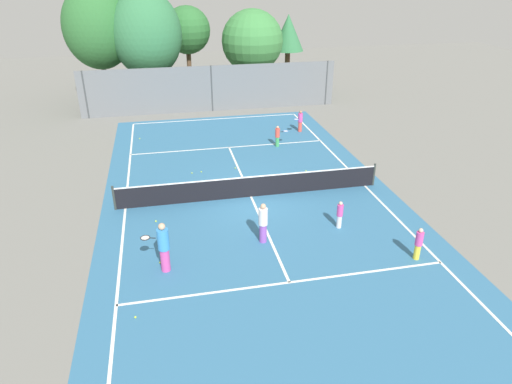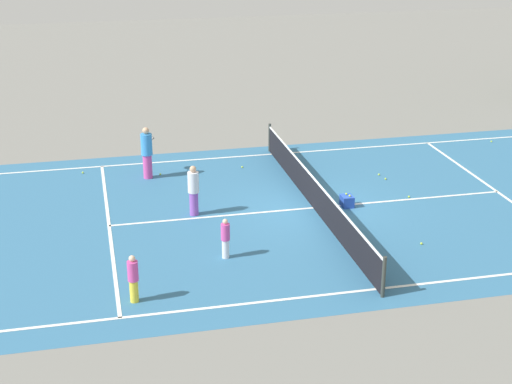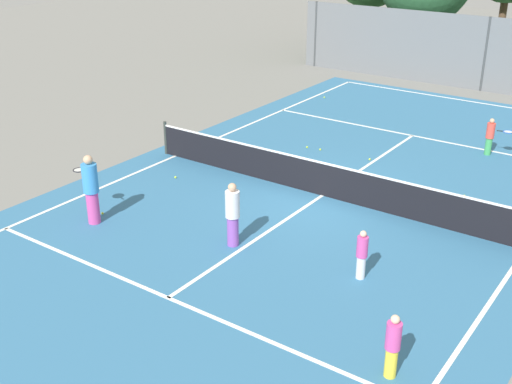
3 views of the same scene
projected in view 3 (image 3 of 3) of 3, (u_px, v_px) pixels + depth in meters
name	position (u px, v px, depth m)	size (l,w,h in m)	color
ground_plane	(322.00, 196.00, 18.17)	(80.00, 80.00, 0.00)	slate
court_surface	(322.00, 195.00, 18.17)	(13.00, 25.00, 0.01)	teal
tennis_net	(323.00, 179.00, 17.97)	(11.90, 0.10, 1.10)	#333833
perimeter_fence	(485.00, 55.00, 28.00)	(18.00, 0.12, 3.20)	slate
player_0	(491.00, 136.00, 20.94)	(0.85, 0.44, 1.23)	#3FA559
player_1	(91.00, 189.00, 16.24)	(0.97, 0.56, 1.84)	#D14799
player_2	(233.00, 214.00, 15.18)	(0.34, 0.34, 1.61)	purple
player_3	(393.00, 346.00, 10.91)	(0.27, 0.27, 1.24)	yellow
player_5	(362.00, 254.00, 13.89)	(0.25, 0.25, 1.15)	silver
ball_crate	(344.00, 178.00, 18.85)	(0.45, 0.36, 0.43)	blue
tennis_ball_1	(324.00, 97.00, 27.51)	(0.07, 0.07, 0.07)	#CCE533
tennis_ball_2	(175.00, 177.00, 19.33)	(0.07, 0.07, 0.07)	#CCE533
tennis_ball_3	(102.00, 213.00, 17.04)	(0.07, 0.07, 0.07)	#CCE533
tennis_ball_4	(464.00, 196.00, 18.07)	(0.07, 0.07, 0.07)	#CCE533
tennis_ball_5	(370.00, 159.00, 20.72)	(0.07, 0.07, 0.07)	#CCE533
tennis_ball_6	(320.00, 149.00, 21.56)	(0.07, 0.07, 0.07)	#CCE533
tennis_ball_7	(307.00, 147.00, 21.76)	(0.07, 0.07, 0.07)	#CCE533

